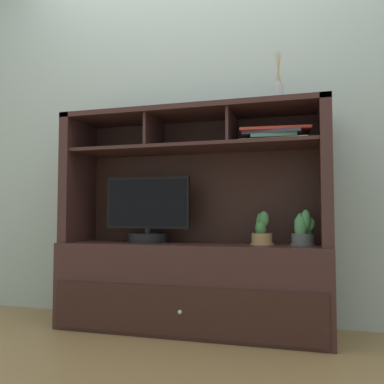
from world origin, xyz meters
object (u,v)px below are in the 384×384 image
object	(u,v)px
media_console	(192,260)
potted_orchid	(262,233)
potted_fern	(304,230)
magazine_stack_left	(274,136)
diffuser_bottle	(279,93)
tv_monitor	(148,215)

from	to	relation	value
media_console	potted_orchid	distance (m)	0.44
potted_fern	magazine_stack_left	distance (m)	0.55
potted_fern	diffuser_bottle	world-z (taller)	diffuser_bottle
tv_monitor	potted_fern	xyz separation A→B (m)	(0.90, 0.03, -0.08)
potted_fern	diffuser_bottle	distance (m)	0.78
potted_orchid	magazine_stack_left	xyz separation A→B (m)	(0.08, -0.02, 0.54)
potted_fern	magazine_stack_left	size ratio (longest dim) A/B	0.49
potted_orchid	tv_monitor	bearing A→B (deg)	-178.64
potted_fern	diffuser_bottle	size ratio (longest dim) A/B	0.65
tv_monitor	diffuser_bottle	distance (m)	1.04
tv_monitor	magazine_stack_left	distance (m)	0.87
potted_orchid	magazine_stack_left	distance (m)	0.54
media_console	tv_monitor	xyz separation A→B (m)	(-0.27, -0.03, 0.26)
potted_orchid	potted_fern	bearing A→B (deg)	2.88
tv_monitor	potted_orchid	distance (m)	0.68
media_console	diffuser_bottle	xyz separation A→B (m)	(0.51, -0.02, 0.95)
potted_orchid	diffuser_bottle	distance (m)	0.79
potted_orchid	media_console	bearing A→B (deg)	178.20
magazine_stack_left	tv_monitor	bearing A→B (deg)	179.88
media_console	potted_orchid	size ratio (longest dim) A/B	8.40
media_console	tv_monitor	distance (m)	0.38
potted_fern	magazine_stack_left	xyz separation A→B (m)	(-0.15, -0.03, 0.52)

